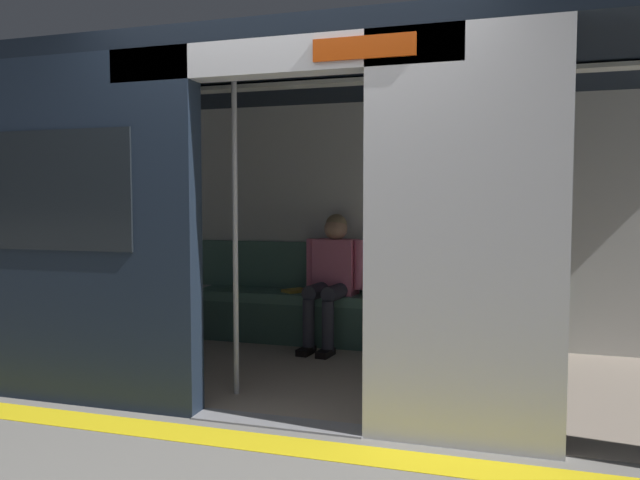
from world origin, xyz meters
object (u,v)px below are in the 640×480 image
(grab_pole_door, at_px, (235,232))
(train_car, at_px, (319,172))
(book, at_px, (295,291))
(grab_pole_far, at_px, (374,234))
(person_seated, at_px, (332,271))
(handbag, at_px, (380,286))
(bench_seat, at_px, (356,307))

(grab_pole_door, bearing_deg, train_car, -120.26)
(book, distance_m, grab_pole_far, 1.93)
(book, bearing_deg, grab_pole_far, 159.11)
(person_seated, bearing_deg, grab_pole_far, 115.54)
(person_seated, bearing_deg, train_car, 98.82)
(handbag, relative_size, grab_pole_door, 0.12)
(handbag, xyz_separation_m, grab_pole_door, (0.67, 1.60, 0.55))
(bench_seat, height_order, book, book)
(grab_pole_far, bearing_deg, person_seated, -64.46)
(handbag, relative_size, grab_pole_far, 0.12)
(bench_seat, relative_size, grab_pole_far, 1.40)
(person_seated, xyz_separation_m, grab_pole_door, (0.26, 1.50, 0.42))
(grab_pole_far, bearing_deg, handbag, -80.29)
(train_car, relative_size, person_seated, 5.35)
(handbag, distance_m, grab_pole_door, 1.82)
(grab_pole_door, bearing_deg, grab_pole_far, -174.73)
(train_car, relative_size, grab_pole_door, 2.90)
(person_seated, bearing_deg, grab_pole_door, 80.33)
(bench_seat, height_order, grab_pole_far, grab_pole_far)
(grab_pole_door, xyz_separation_m, grab_pole_far, (-0.93, -0.09, 0.00))
(book, bearing_deg, handbag, -145.13)
(train_car, xyz_separation_m, grab_pole_door, (0.39, 0.66, -0.43))
(handbag, distance_m, book, 0.80)
(bench_seat, bearing_deg, train_car, 84.87)
(train_car, bearing_deg, grab_pole_far, 133.48)
(grab_pole_far, bearing_deg, bench_seat, -72.37)
(grab_pole_far, bearing_deg, book, -54.83)
(bench_seat, distance_m, grab_pole_door, 1.78)
(person_seated, bearing_deg, book, -12.38)
(grab_pole_door, bearing_deg, bench_seat, -106.70)
(handbag, bearing_deg, grab_pole_far, 99.71)
(train_car, relative_size, bench_seat, 2.07)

